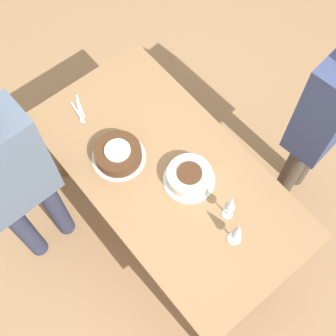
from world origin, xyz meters
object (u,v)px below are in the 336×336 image
object	(u,v)px
cake_center_white	(189,177)
cake_front_chocolate	(118,154)
wine_glass_far	(231,203)
person_cutting	(11,179)
person_watching	(327,116)
wine_glass_near	(238,230)

from	to	relation	value
cake_center_white	cake_front_chocolate	xyz separation A→B (m)	(-0.35, -0.21, -0.00)
cake_center_white	cake_front_chocolate	distance (m)	0.40
wine_glass_far	person_cutting	size ratio (longest dim) A/B	0.14
cake_front_chocolate	person_cutting	distance (m)	0.57
cake_center_white	person_watching	distance (m)	0.78
wine_glass_near	person_cutting	bearing A→B (deg)	-141.72
cake_center_white	cake_front_chocolate	size ratio (longest dim) A/B	0.94
wine_glass_far	person_cutting	xyz separation A→B (m)	(-0.76, -0.76, 0.05)
wine_glass_far	wine_glass_near	bearing A→B (deg)	-27.38
cake_front_chocolate	person_watching	size ratio (longest dim) A/B	0.19
wine_glass_near	person_watching	world-z (taller)	person_watching
cake_center_white	person_cutting	world-z (taller)	person_cutting
person_cutting	cake_center_white	bearing A→B (deg)	-35.42
person_cutting	wine_glass_far	bearing A→B (deg)	-46.87
person_watching	wine_glass_far	bearing A→B (deg)	-4.78
person_cutting	person_watching	size ratio (longest dim) A/B	0.99
cake_front_chocolate	wine_glass_near	distance (m)	0.76
cake_front_chocolate	wine_glass_near	bearing A→B (deg)	13.10
cake_front_chocolate	wine_glass_far	size ratio (longest dim) A/B	1.32
person_cutting	person_watching	distance (m)	1.63
wine_glass_far	cake_front_chocolate	bearing A→B (deg)	-159.38
person_cutting	wine_glass_near	bearing A→B (deg)	-53.37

